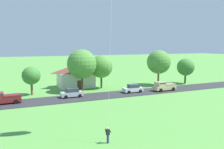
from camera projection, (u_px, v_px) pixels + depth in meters
name	position (u px, v px, depth m)	size (l,w,h in m)	color
road_strip	(90.00, 97.00, 44.55)	(160.00, 6.19, 0.08)	#2D2D33
house_leftmost	(76.00, 75.00, 54.94)	(8.66, 6.63, 5.39)	silver
tree_near_left	(159.00, 62.00, 57.06)	(5.88, 5.88, 8.77)	brown
tree_left_of_center	(82.00, 64.00, 49.14)	(6.31, 6.31, 9.14)	#4C3823
tree_center	(31.00, 76.00, 45.85)	(3.63, 3.63, 5.78)	brown
tree_near_right	(186.00, 67.00, 59.63)	(4.47, 4.47, 6.58)	#4C3823
tree_far_right	(101.00, 67.00, 53.07)	(5.27, 5.27, 7.72)	brown
parked_car_silver_west_end	(72.00, 93.00, 44.12)	(4.21, 2.11, 1.68)	#B7BCC1
parked_car_white_mid_west	(133.00, 89.00, 48.59)	(4.22, 2.13, 1.68)	white
pickup_truck_sand_west_side	(164.00, 86.00, 50.29)	(5.28, 2.49, 1.99)	#C6B284
pickup_truck_maroon_east_side	(4.00, 98.00, 39.05)	(5.26, 2.45, 1.99)	maroon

